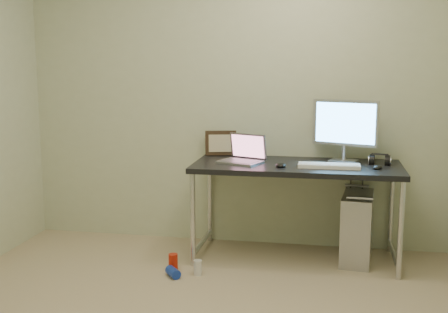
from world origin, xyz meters
The scene contains 16 objects.
wall_back centered at (0.00, 1.75, 1.25)m, with size 3.50×0.02×2.50m, color beige.
desk centered at (0.55, 1.41, 0.67)m, with size 1.57×0.69×0.75m.
tower_computer centered at (1.02, 1.45, 0.26)m, with size 0.27×0.52×0.56m.
cable_a centered at (0.97, 1.70, 0.40)m, with size 0.01×0.01×0.70m, color black.
cable_b centered at (1.06, 1.68, 0.38)m, with size 0.01×0.01×0.72m, color black.
can_red centered at (-0.32, 0.98, 0.06)m, with size 0.07×0.07×0.12m, color red.
can_white centered at (-0.12, 0.92, 0.06)m, with size 0.06×0.06×0.11m, color silver.
can_blue centered at (-0.28, 0.85, 0.03)m, with size 0.07×0.07×0.13m, color #1734AA.
laptop centered at (0.14, 1.41, 0.80)m, with size 0.38×0.35×0.22m.
monitor centered at (0.90, 1.58, 1.03)m, with size 0.49×0.22×0.48m.
keyboard centered at (0.79, 1.30, 0.76)m, with size 0.45×0.15×0.03m, color white.
mouse_right centered at (1.14, 1.31, 0.77)m, with size 0.07×0.11×0.04m, color black.
mouse_left centered at (0.44, 1.27, 0.77)m, with size 0.08×0.12×0.04m, color black.
headphones centered at (1.17, 1.50, 0.78)m, with size 0.16×0.10×0.10m.
picture_frame centered at (-0.10, 1.70, 0.85)m, with size 0.26×0.03×0.21m, color black.
webcam centered at (0.12, 1.65, 0.83)m, with size 0.04×0.03×0.11m.
Camera 1 is at (0.78, -2.83, 1.51)m, focal length 45.00 mm.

